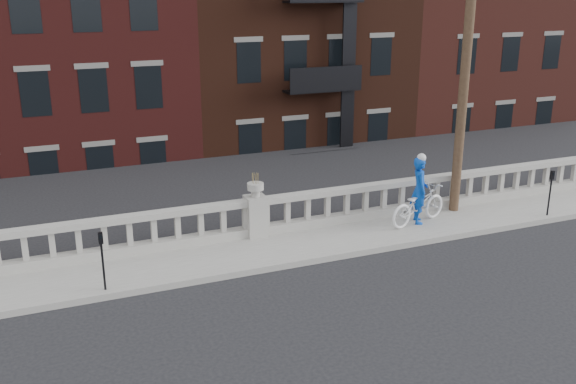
# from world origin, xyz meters

# --- Properties ---
(ground) EXTENTS (120.00, 120.00, 0.00)m
(ground) POSITION_xyz_m (0.00, 0.00, 0.00)
(ground) COLOR black
(ground) RESTS_ON ground
(sidewalk) EXTENTS (32.00, 2.20, 0.15)m
(sidewalk) POSITION_xyz_m (0.00, 3.00, 0.07)
(sidewalk) COLOR gray
(sidewalk) RESTS_ON ground
(balustrade) EXTENTS (28.00, 0.34, 1.03)m
(balustrade) POSITION_xyz_m (0.00, 3.95, 0.64)
(balustrade) COLOR gray
(balustrade) RESTS_ON sidewalk
(planter_pedestal) EXTENTS (0.55, 0.55, 1.76)m
(planter_pedestal) POSITION_xyz_m (0.00, 3.95, 0.83)
(planter_pedestal) COLOR gray
(planter_pedestal) RESTS_ON sidewalk
(lower_level) EXTENTS (80.00, 44.00, 20.80)m
(lower_level) POSITION_xyz_m (0.56, 23.04, 2.63)
(lower_level) COLOR #605E59
(lower_level) RESTS_ON ground
(utility_pole) EXTENTS (1.60, 0.28, 10.00)m
(utility_pole) POSITION_xyz_m (6.20, 3.60, 5.24)
(utility_pole) COLOR #422D1E
(utility_pole) RESTS_ON sidewalk
(parking_meter_b) EXTENTS (0.10, 0.09, 1.36)m
(parking_meter_b) POSITION_xyz_m (-4.21, 2.15, 1.00)
(parking_meter_b) COLOR black
(parking_meter_b) RESTS_ON sidewalk
(parking_meter_c) EXTENTS (0.10, 0.09, 1.36)m
(parking_meter_c) POSITION_xyz_m (8.46, 2.15, 1.00)
(parking_meter_c) COLOR black
(parking_meter_c) RESTS_ON sidewalk
(bicycle) EXTENTS (2.21, 1.28, 1.10)m
(bicycle) POSITION_xyz_m (4.56, 3.07, 0.70)
(bicycle) COLOR white
(bicycle) RESTS_ON sidewalk
(cyclist) EXTENTS (0.68, 0.82, 1.91)m
(cyclist) POSITION_xyz_m (4.60, 3.13, 1.11)
(cyclist) COLOR #0B41B2
(cyclist) RESTS_ON sidewalk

